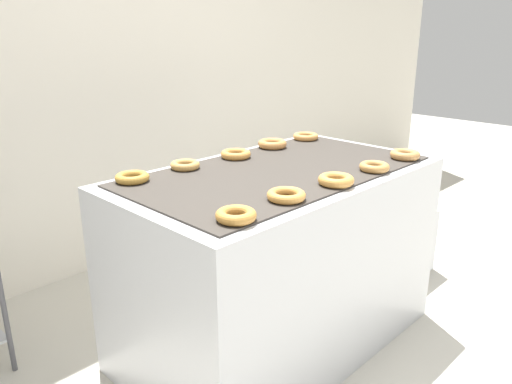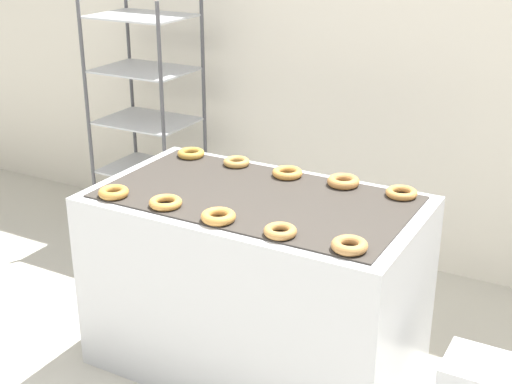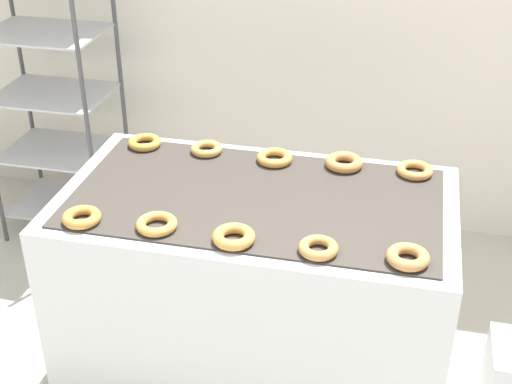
{
  "view_description": "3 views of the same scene",
  "coord_description": "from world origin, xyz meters",
  "px_view_note": "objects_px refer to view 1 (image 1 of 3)",
  "views": [
    {
      "loc": [
        -1.65,
        -0.79,
        1.54
      ],
      "look_at": [
        0.0,
        0.84,
        0.77
      ],
      "focal_mm": 35.0,
      "sensor_mm": 36.0,
      "label": 1
    },
    {
      "loc": [
        1.48,
        -1.99,
        2.17
      ],
      "look_at": [
        0.0,
        0.69,
        0.94
      ],
      "focal_mm": 50.0,
      "sensor_mm": 36.0,
      "label": 2
    },
    {
      "loc": [
        0.53,
        -1.64,
        2.3
      ],
      "look_at": [
        0.0,
        0.69,
        0.94
      ],
      "focal_mm": 50.0,
      "sensor_mm": 36.0,
      "label": 3
    }
  ],
  "objects_px": {
    "fryer_machine": "(278,259)",
    "donut_far_leftmost": "(132,177)",
    "donut_near_leftmost": "(236,215)",
    "donut_far_rightmost": "(306,136)",
    "donut_near_right": "(374,167)",
    "donut_near_left": "(286,195)",
    "donut_far_center": "(236,154)",
    "glaze_bin": "(403,242)",
    "donut_near_rightmost": "(405,155)",
    "donut_near_center": "(336,180)",
    "donut_far_left": "(185,165)",
    "donut_far_right": "(272,144)"
  },
  "relations": [
    {
      "from": "donut_far_center",
      "to": "donut_far_rightmost",
      "type": "height_order",
      "value": "donut_far_center"
    },
    {
      "from": "fryer_machine",
      "to": "donut_far_center",
      "type": "height_order",
      "value": "donut_far_center"
    },
    {
      "from": "glaze_bin",
      "to": "donut_far_center",
      "type": "height_order",
      "value": "donut_far_center"
    },
    {
      "from": "glaze_bin",
      "to": "donut_near_leftmost",
      "type": "xyz_separation_m",
      "value": [
        -1.71,
        -0.24,
        0.72
      ]
    },
    {
      "from": "donut_near_leftmost",
      "to": "donut_near_right",
      "type": "height_order",
      "value": "donut_near_leftmost"
    },
    {
      "from": "fryer_machine",
      "to": "donut_near_rightmost",
      "type": "relative_size",
      "value": 10.54
    },
    {
      "from": "donut_near_leftmost",
      "to": "donut_far_rightmost",
      "type": "relative_size",
      "value": 0.96
    },
    {
      "from": "donut_far_leftmost",
      "to": "donut_near_center",
      "type": "bearing_deg",
      "value": -48.44
    },
    {
      "from": "donut_near_right",
      "to": "donut_near_leftmost",
      "type": "bearing_deg",
      "value": 179.9
    },
    {
      "from": "donut_far_leftmost",
      "to": "donut_far_right",
      "type": "bearing_deg",
      "value": 0.01
    },
    {
      "from": "donut_near_left",
      "to": "donut_far_center",
      "type": "distance_m",
      "value": 0.68
    },
    {
      "from": "fryer_machine",
      "to": "donut_far_leftmost",
      "type": "xyz_separation_m",
      "value": [
        -0.58,
        0.32,
        0.48
      ]
    },
    {
      "from": "donut_near_right",
      "to": "donut_far_leftmost",
      "type": "height_order",
      "value": "same"
    },
    {
      "from": "donut_near_leftmost",
      "to": "donut_near_rightmost",
      "type": "bearing_deg",
      "value": 0.4
    },
    {
      "from": "donut_near_center",
      "to": "donut_far_right",
      "type": "distance_m",
      "value": 0.71
    },
    {
      "from": "donut_far_leftmost",
      "to": "donut_far_left",
      "type": "xyz_separation_m",
      "value": [
        0.28,
        0.0,
        -0.0
      ]
    },
    {
      "from": "donut_near_rightmost",
      "to": "donut_far_right",
      "type": "distance_m",
      "value": 0.7
    },
    {
      "from": "donut_far_right",
      "to": "donut_far_leftmost",
      "type": "bearing_deg",
      "value": -179.99
    },
    {
      "from": "glaze_bin",
      "to": "donut_near_center",
      "type": "distance_m",
      "value": 1.38
    },
    {
      "from": "donut_near_center",
      "to": "donut_far_leftmost",
      "type": "distance_m",
      "value": 0.86
    },
    {
      "from": "fryer_machine",
      "to": "donut_near_leftmost",
      "type": "relative_size",
      "value": 10.86
    },
    {
      "from": "donut_near_leftmost",
      "to": "donut_far_right",
      "type": "xyz_separation_m",
      "value": [
        0.88,
        0.64,
        0.0
      ]
    },
    {
      "from": "donut_near_rightmost",
      "to": "donut_near_leftmost",
      "type": "bearing_deg",
      "value": -179.6
    },
    {
      "from": "donut_far_leftmost",
      "to": "donut_far_center",
      "type": "xyz_separation_m",
      "value": [
        0.59,
        -0.02,
        0.0
      ]
    },
    {
      "from": "donut_near_rightmost",
      "to": "donut_far_center",
      "type": "height_order",
      "value": "donut_near_rightmost"
    },
    {
      "from": "fryer_machine",
      "to": "donut_far_left",
      "type": "bearing_deg",
      "value": 132.35
    },
    {
      "from": "donut_near_right",
      "to": "donut_far_leftmost",
      "type": "relative_size",
      "value": 0.95
    },
    {
      "from": "donut_near_center",
      "to": "donut_far_center",
      "type": "xyz_separation_m",
      "value": [
        0.02,
        0.63,
        -0.0
      ]
    },
    {
      "from": "donut_near_center",
      "to": "donut_far_rightmost",
      "type": "xyz_separation_m",
      "value": [
        0.6,
        0.65,
        -0.0
      ]
    },
    {
      "from": "donut_far_right",
      "to": "donut_far_rightmost",
      "type": "distance_m",
      "value": 0.29
    },
    {
      "from": "donut_far_leftmost",
      "to": "donut_far_rightmost",
      "type": "relative_size",
      "value": 0.99
    },
    {
      "from": "fryer_machine",
      "to": "donut_near_leftmost",
      "type": "distance_m",
      "value": 0.81
    },
    {
      "from": "donut_near_leftmost",
      "to": "donut_near_right",
      "type": "bearing_deg",
      "value": -0.1
    },
    {
      "from": "donut_near_center",
      "to": "donut_far_right",
      "type": "bearing_deg",
      "value": 64.5
    },
    {
      "from": "glaze_bin",
      "to": "donut_near_leftmost",
      "type": "relative_size",
      "value": 2.96
    },
    {
      "from": "donut_near_left",
      "to": "donut_near_center",
      "type": "distance_m",
      "value": 0.29
    },
    {
      "from": "fryer_machine",
      "to": "donut_far_right",
      "type": "relative_size",
      "value": 9.83
    },
    {
      "from": "glaze_bin",
      "to": "donut_far_left",
      "type": "relative_size",
      "value": 3.07
    },
    {
      "from": "donut_far_leftmost",
      "to": "glaze_bin",
      "type": "bearing_deg",
      "value": -13.05
    },
    {
      "from": "donut_near_rightmost",
      "to": "donut_far_rightmost",
      "type": "height_order",
      "value": "donut_near_rightmost"
    },
    {
      "from": "glaze_bin",
      "to": "donut_far_rightmost",
      "type": "height_order",
      "value": "donut_far_rightmost"
    },
    {
      "from": "donut_near_left",
      "to": "donut_far_left",
      "type": "bearing_deg",
      "value": 89.81
    },
    {
      "from": "donut_far_leftmost",
      "to": "donut_far_rightmost",
      "type": "xyz_separation_m",
      "value": [
        1.17,
        0.0,
        -0.0
      ]
    },
    {
      "from": "glaze_bin",
      "to": "donut_far_rightmost",
      "type": "relative_size",
      "value": 2.85
    },
    {
      "from": "donut_near_rightmost",
      "to": "donut_far_center",
      "type": "distance_m",
      "value": 0.85
    },
    {
      "from": "donut_near_left",
      "to": "donut_near_rightmost",
      "type": "distance_m",
      "value": 0.89
    },
    {
      "from": "donut_near_left",
      "to": "donut_near_center",
      "type": "bearing_deg",
      "value": -4.08
    },
    {
      "from": "donut_near_right",
      "to": "donut_far_center",
      "type": "height_order",
      "value": "same"
    },
    {
      "from": "donut_far_leftmost",
      "to": "donut_far_center",
      "type": "relative_size",
      "value": 0.96
    },
    {
      "from": "glaze_bin",
      "to": "donut_far_leftmost",
      "type": "bearing_deg",
      "value": 166.95
    }
  ]
}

